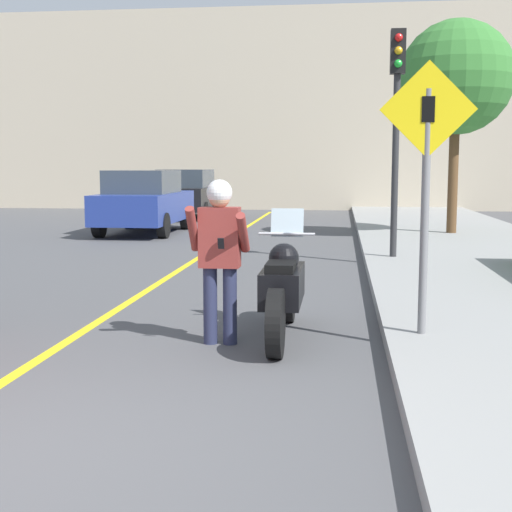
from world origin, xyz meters
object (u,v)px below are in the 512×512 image
object	(u,v)px
traffic_light	(397,101)
crossing_sign	(426,172)
person_biker	(220,245)
motorcycle	(283,289)
parked_car_blue	(144,201)
parked_car_black	(187,193)
street_tree	(456,78)

from	to	relation	value
traffic_light	crossing_sign	bearing A→B (deg)	-91.46
person_biker	crossing_sign	size ratio (longest dim) A/B	0.63
traffic_light	motorcycle	bearing A→B (deg)	-105.04
motorcycle	traffic_light	world-z (taller)	traffic_light
motorcycle	parked_car_blue	distance (m)	12.19
person_biker	traffic_light	bearing A→B (deg)	70.55
crossing_sign	traffic_light	size ratio (longest dim) A/B	0.65
person_biker	parked_car_black	world-z (taller)	parked_car_black
traffic_light	street_tree	xyz separation A→B (m)	(1.76, 4.94, 0.96)
crossing_sign	parked_car_black	xyz separation A→B (m)	(-6.09, 17.30, -0.87)
person_biker	crossing_sign	distance (m)	2.11
motorcycle	parked_car_black	size ratio (longest dim) A/B	0.53
person_biker	parked_car_blue	xyz separation A→B (m)	(-4.02, 11.61, -0.14)
person_biker	crossing_sign	xyz separation A→B (m)	(1.99, 0.02, 0.72)
person_biker	parked_car_blue	world-z (taller)	parked_car_blue
motorcycle	street_tree	bearing A→B (deg)	72.82
parked_car_blue	parked_car_black	world-z (taller)	same
parked_car_black	motorcycle	bearing A→B (deg)	-74.51
crossing_sign	traffic_light	bearing A→B (deg)	88.54
crossing_sign	parked_car_blue	bearing A→B (deg)	117.39
traffic_light	parked_car_black	world-z (taller)	traffic_light
parked_car_black	person_biker	bearing A→B (deg)	-76.66
street_tree	parked_car_blue	xyz separation A→B (m)	(-7.92, 0.61, -3.03)
parked_car_black	traffic_light	bearing A→B (deg)	-60.98
street_tree	parked_car_black	bearing A→B (deg)	141.72
parked_car_blue	motorcycle	bearing A→B (deg)	-67.71
person_biker	street_tree	bearing A→B (deg)	70.48
motorcycle	parked_car_blue	bearing A→B (deg)	112.29
parked_car_blue	crossing_sign	bearing A→B (deg)	-62.61
crossing_sign	motorcycle	bearing A→B (deg)	167.16
parked_car_black	parked_car_blue	bearing A→B (deg)	-89.12
motorcycle	street_tree	size ratio (longest dim) A/B	0.44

